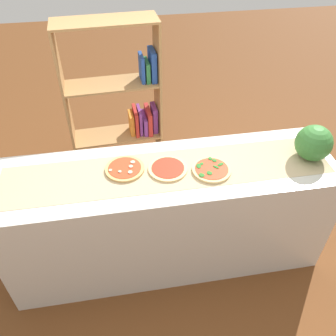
# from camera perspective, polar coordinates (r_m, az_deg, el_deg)

# --- Properties ---
(ground_plane) EXTENTS (12.00, 12.00, 0.00)m
(ground_plane) POSITION_cam_1_polar(r_m,az_deg,el_deg) (2.96, -0.00, -13.57)
(ground_plane) COLOR brown
(counter) EXTENTS (2.27, 0.64, 0.90)m
(counter) POSITION_cam_1_polar(r_m,az_deg,el_deg) (2.61, -0.00, -7.82)
(counter) COLOR beige
(counter) RESTS_ON ground_plane
(parchment_paper) EXTENTS (2.15, 0.40, 0.00)m
(parchment_paper) POSITION_cam_1_polar(r_m,az_deg,el_deg) (2.29, -0.00, -0.36)
(parchment_paper) COLOR tan
(parchment_paper) RESTS_ON counter
(pizza_mushroom_0) EXTENTS (0.26, 0.26, 0.03)m
(pizza_mushroom_0) POSITION_cam_1_polar(r_m,az_deg,el_deg) (2.30, -7.06, -0.11)
(pizza_mushroom_0) COLOR tan
(pizza_mushroom_0) RESTS_ON parchment_paper
(pizza_plain_1) EXTENTS (0.26, 0.26, 0.02)m
(pizza_plain_1) POSITION_cam_1_polar(r_m,az_deg,el_deg) (2.29, -0.03, -0.08)
(pizza_plain_1) COLOR #E5C17F
(pizza_plain_1) RESTS_ON parchment_paper
(pizza_spinach_2) EXTENTS (0.26, 0.26, 0.03)m
(pizza_spinach_2) POSITION_cam_1_polar(r_m,az_deg,el_deg) (2.29, 7.10, -0.26)
(pizza_spinach_2) COLOR #E5C17F
(pizza_spinach_2) RESTS_ON parchment_paper
(watermelon) EXTENTS (0.24, 0.24, 0.24)m
(watermelon) POSITION_cam_1_polar(r_m,az_deg,el_deg) (2.51, 22.68, 3.79)
(watermelon) COLOR #387A33
(watermelon) RESTS_ON counter
(bookshelf) EXTENTS (0.82, 0.33, 1.55)m
(bookshelf) POSITION_cam_1_polar(r_m,az_deg,el_deg) (3.22, -6.58, 7.58)
(bookshelf) COLOR #A87A47
(bookshelf) RESTS_ON ground_plane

